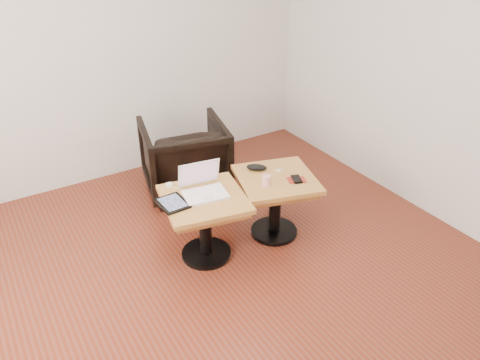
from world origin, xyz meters
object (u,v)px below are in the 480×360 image
side_table_right (276,192)px  striped_cup (266,181)px  armchair (185,157)px  side_table_left (205,212)px  laptop (203,187)px

side_table_right → striped_cup: bearing=-138.9°
striped_cup → armchair: 1.16m
side_table_left → side_table_right: 0.64m
side_table_left → laptop: 0.19m
laptop → armchair: bearing=81.8°
laptop → armchair: (0.29, 0.96, -0.24)m
laptop → striped_cup: size_ratio=4.15×
laptop → armchair: laptop is taller
side_table_right → armchair: armchair is taller
side_table_right → laptop: (-0.61, 0.10, 0.18)m
side_table_right → striped_cup: size_ratio=8.61×
side_table_right → armchair: size_ratio=0.96×
side_table_left → laptop: laptop is taller
side_table_left → armchair: size_ratio=0.90×
side_table_left → armchair: bearing=83.4°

